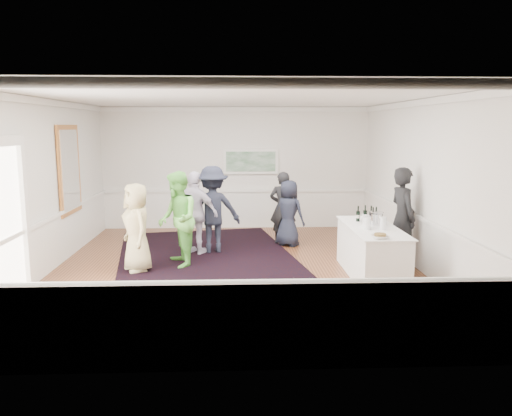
{
  "coord_description": "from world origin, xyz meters",
  "views": [
    {
      "loc": [
        0.01,
        -9.2,
        2.69
      ],
      "look_at": [
        0.39,
        0.2,
        1.15
      ],
      "focal_mm": 35.0,
      "sensor_mm": 36.0,
      "label": 1
    }
  ],
  "objects_px": {
    "guest_dark_a": "(212,210)",
    "guest_tan": "(137,228)",
    "nut_bowl": "(380,236)",
    "serving_table": "(371,251)",
    "guest_navy": "(289,213)",
    "guest_green": "(178,219)",
    "guest_dark_b": "(283,208)",
    "ice_bucket": "(376,219)",
    "bartender": "(403,218)",
    "guest_lilac": "(195,213)"
  },
  "relations": [
    {
      "from": "guest_navy",
      "to": "guest_dark_b",
      "type": "bearing_deg",
      "value": -21.29
    },
    {
      "from": "guest_dark_a",
      "to": "nut_bowl",
      "type": "xyz_separation_m",
      "value": [
        2.82,
        -2.78,
        0.02
      ]
    },
    {
      "from": "guest_green",
      "to": "guest_tan",
      "type": "bearing_deg",
      "value": -84.65
    },
    {
      "from": "guest_tan",
      "to": "guest_green",
      "type": "relative_size",
      "value": 0.9
    },
    {
      "from": "serving_table",
      "to": "guest_navy",
      "type": "bearing_deg",
      "value": 117.52
    },
    {
      "from": "guest_green",
      "to": "guest_dark_a",
      "type": "xyz_separation_m",
      "value": [
        0.62,
        1.06,
        0.01
      ]
    },
    {
      "from": "guest_navy",
      "to": "nut_bowl",
      "type": "xyz_separation_m",
      "value": [
        1.13,
        -3.33,
        0.2
      ]
    },
    {
      "from": "guest_tan",
      "to": "ice_bucket",
      "type": "relative_size",
      "value": 6.4
    },
    {
      "from": "guest_navy",
      "to": "guest_green",
      "type": "bearing_deg",
      "value": 69.44
    },
    {
      "from": "guest_navy",
      "to": "bartender",
      "type": "bearing_deg",
      "value": 172.49
    },
    {
      "from": "bartender",
      "to": "guest_green",
      "type": "relative_size",
      "value": 1.04
    },
    {
      "from": "guest_tan",
      "to": "guest_green",
      "type": "distance_m",
      "value": 0.79
    },
    {
      "from": "serving_table",
      "to": "guest_dark_b",
      "type": "relative_size",
      "value": 1.34
    },
    {
      "from": "guest_tan",
      "to": "guest_dark_b",
      "type": "bearing_deg",
      "value": 96.26
    },
    {
      "from": "guest_tan",
      "to": "ice_bucket",
      "type": "distance_m",
      "value": 4.42
    },
    {
      "from": "guest_dark_b",
      "to": "nut_bowl",
      "type": "relative_size",
      "value": 6.03
    },
    {
      "from": "guest_lilac",
      "to": "guest_tan",
      "type": "bearing_deg",
      "value": 76.26
    },
    {
      "from": "serving_table",
      "to": "guest_green",
      "type": "distance_m",
      "value": 3.69
    },
    {
      "from": "serving_table",
      "to": "bartender",
      "type": "height_order",
      "value": "bartender"
    },
    {
      "from": "guest_dark_a",
      "to": "guest_navy",
      "type": "bearing_deg",
      "value": -173.24
    },
    {
      "from": "guest_green",
      "to": "guest_lilac",
      "type": "bearing_deg",
      "value": 146.93
    },
    {
      "from": "guest_green",
      "to": "guest_lilac",
      "type": "distance_m",
      "value": 0.96
    },
    {
      "from": "guest_lilac",
      "to": "bartender",
      "type": "bearing_deg",
      "value": -170.03
    },
    {
      "from": "guest_dark_b",
      "to": "nut_bowl",
      "type": "distance_m",
      "value": 3.72
    },
    {
      "from": "guest_lilac",
      "to": "guest_dark_a",
      "type": "height_order",
      "value": "guest_dark_a"
    },
    {
      "from": "ice_bucket",
      "to": "guest_green",
      "type": "bearing_deg",
      "value": 170.25
    },
    {
      "from": "bartender",
      "to": "guest_dark_a",
      "type": "xyz_separation_m",
      "value": [
        -3.7,
        1.26,
        -0.03
      ]
    },
    {
      "from": "serving_table",
      "to": "guest_green",
      "type": "bearing_deg",
      "value": 167.47
    },
    {
      "from": "guest_tan",
      "to": "guest_green",
      "type": "xyz_separation_m",
      "value": [
        0.73,
        0.3,
        0.09
      ]
    },
    {
      "from": "guest_green",
      "to": "ice_bucket",
      "type": "bearing_deg",
      "value": 63.27
    },
    {
      "from": "bartender",
      "to": "guest_lilac",
      "type": "xyz_separation_m",
      "value": [
        -4.05,
        1.12,
        -0.08
      ]
    },
    {
      "from": "bartender",
      "to": "guest_tan",
      "type": "relative_size",
      "value": 1.16
    },
    {
      "from": "guest_tan",
      "to": "serving_table",
      "type": "bearing_deg",
      "value": 54.22
    },
    {
      "from": "guest_tan",
      "to": "bartender",
      "type": "bearing_deg",
      "value": 61.94
    },
    {
      "from": "guest_lilac",
      "to": "ice_bucket",
      "type": "height_order",
      "value": "guest_lilac"
    },
    {
      "from": "bartender",
      "to": "guest_dark_a",
      "type": "bearing_deg",
      "value": 61.4
    },
    {
      "from": "guest_dark_b",
      "to": "ice_bucket",
      "type": "height_order",
      "value": "guest_dark_b"
    },
    {
      "from": "guest_tan",
      "to": "nut_bowl",
      "type": "bearing_deg",
      "value": 41.92
    },
    {
      "from": "guest_lilac",
      "to": "guest_green",
      "type": "bearing_deg",
      "value": 99.3
    },
    {
      "from": "bartender",
      "to": "guest_navy",
      "type": "bearing_deg",
      "value": 38.11
    },
    {
      "from": "bartender",
      "to": "guest_navy",
      "type": "height_order",
      "value": "bartender"
    },
    {
      "from": "guest_dark_a",
      "to": "guest_tan",
      "type": "bearing_deg",
      "value": 34.13
    },
    {
      "from": "serving_table",
      "to": "bartender",
      "type": "bearing_deg",
      "value": 38.55
    },
    {
      "from": "guest_tan",
      "to": "guest_green",
      "type": "height_order",
      "value": "guest_green"
    },
    {
      "from": "guest_dark_b",
      "to": "guest_dark_a",
      "type": "bearing_deg",
      "value": 38.96
    },
    {
      "from": "guest_dark_a",
      "to": "ice_bucket",
      "type": "distance_m",
      "value": 3.5
    },
    {
      "from": "guest_lilac",
      "to": "nut_bowl",
      "type": "bearing_deg",
      "value": 165.61
    },
    {
      "from": "guest_green",
      "to": "guest_navy",
      "type": "xyz_separation_m",
      "value": [
        2.32,
        1.61,
        -0.18
      ]
    },
    {
      "from": "guest_dark_a",
      "to": "serving_table",
      "type": "bearing_deg",
      "value": 136.63
    },
    {
      "from": "guest_lilac",
      "to": "nut_bowl",
      "type": "xyz_separation_m",
      "value": [
        3.17,
        -2.64,
        0.07
      ]
    }
  ]
}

